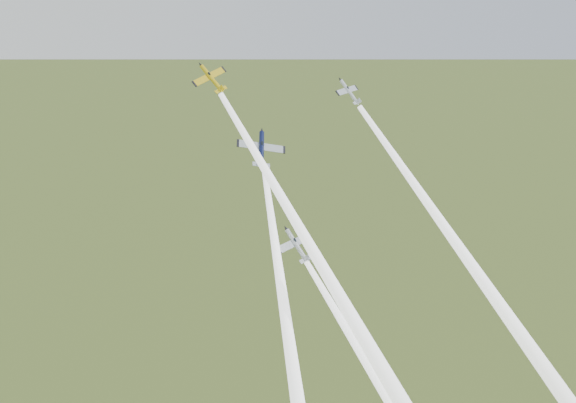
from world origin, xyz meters
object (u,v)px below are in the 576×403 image
object	(u,v)px
plane_yellow	(211,78)
plane_navy	(261,149)
plane_silver_right	(349,92)
plane_silver_low	(297,245)

from	to	relation	value
plane_yellow	plane_navy	xyz separation A→B (m)	(8.38, -1.38, -12.74)
plane_yellow	plane_silver_right	world-z (taller)	plane_yellow
plane_silver_low	plane_navy	bearing A→B (deg)	73.46
plane_silver_right	plane_silver_low	world-z (taller)	plane_silver_right
plane_navy	plane_silver_low	world-z (taller)	plane_navy
plane_yellow	plane_silver_low	world-z (taller)	plane_yellow
plane_yellow	plane_silver_low	xyz separation A→B (m)	(8.67, -13.07, -26.71)
plane_navy	plane_silver_low	distance (m)	18.21
plane_yellow	plane_navy	distance (m)	15.31
plane_yellow	plane_silver_right	size ratio (longest dim) A/B	1.06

